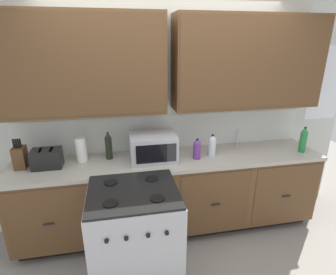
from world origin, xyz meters
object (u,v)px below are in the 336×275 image
at_px(knife_block, 20,157).
at_px(bottle_clear, 212,145).
at_px(paper_towel_roll, 81,149).
at_px(bottle_dark, 109,146).
at_px(stove_range, 135,237).
at_px(microwave, 153,147).
at_px(bottle_green, 303,140).
at_px(bottle_violet, 197,149).
at_px(toaster, 47,159).

height_order(knife_block, bottle_clear, knife_block).
xyz_separation_m(paper_towel_roll, bottle_dark, (0.28, 0.00, 0.02)).
bearing_deg(stove_range, knife_block, 146.84).
bearing_deg(microwave, paper_towel_roll, 171.83).
xyz_separation_m(bottle_green, bottle_violet, (-1.23, 0.05, -0.03)).
xyz_separation_m(knife_block, bottle_green, (3.00, -0.17, 0.03)).
distance_m(paper_towel_roll, bottle_green, 2.44).
height_order(knife_block, bottle_violet, knife_block).
distance_m(stove_range, bottle_green, 2.10).
relative_size(stove_range, bottle_dark, 3.18).
relative_size(paper_towel_roll, bottle_clear, 1.08).
relative_size(microwave, knife_block, 1.55).
distance_m(microwave, bottle_green, 1.69).
distance_m(stove_range, bottle_violet, 1.07).
bearing_deg(paper_towel_roll, microwave, -8.17).
xyz_separation_m(stove_range, bottle_clear, (0.91, 0.62, 0.56)).
distance_m(microwave, bottle_violet, 0.47).
height_order(microwave, toaster, microwave).
relative_size(bottle_green, bottle_dark, 0.99).
height_order(knife_block, bottle_green, knife_block).
distance_m(toaster, paper_towel_roll, 0.33).
bearing_deg(bottle_dark, stove_range, -75.10).
bearing_deg(paper_towel_roll, toaster, -163.19).
bearing_deg(microwave, stove_range, -112.10).
height_order(microwave, knife_block, knife_block).
xyz_separation_m(toaster, bottle_clear, (1.71, -0.03, 0.02)).
distance_m(microwave, bottle_clear, 0.65).
xyz_separation_m(stove_range, knife_block, (-1.05, 0.69, 0.56)).
height_order(paper_towel_roll, bottle_dark, bottle_dark).
xyz_separation_m(microwave, bottle_violet, (0.46, -0.07, -0.03)).
xyz_separation_m(stove_range, bottle_green, (1.95, 0.52, 0.59)).
distance_m(stove_range, knife_block, 1.37).
bearing_deg(bottle_clear, bottle_violet, -164.39).
xyz_separation_m(paper_towel_roll, bottle_clear, (1.39, -0.13, -0.01)).
relative_size(knife_block, paper_towel_roll, 1.19).
bearing_deg(microwave, bottle_green, -4.07).
height_order(stove_range, paper_towel_roll, paper_towel_roll).
distance_m(toaster, bottle_green, 2.75).
bearing_deg(bottle_dark, bottle_clear, -6.66).
distance_m(bottle_green, bottle_violet, 1.23).
distance_m(paper_towel_roll, bottle_violet, 1.21).
bearing_deg(bottle_violet, stove_range, -141.85).
xyz_separation_m(microwave, toaster, (-1.06, 0.01, -0.04)).
distance_m(knife_block, bottle_green, 3.01).
height_order(stove_range, microwave, microwave).
relative_size(knife_block, bottle_violet, 1.37).
xyz_separation_m(paper_towel_roll, bottle_violet, (1.20, -0.18, -0.02)).
height_order(microwave, bottle_green, bottle_green).
bearing_deg(knife_block, microwave, -2.10).
xyz_separation_m(toaster, bottle_dark, (0.60, 0.10, 0.05)).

